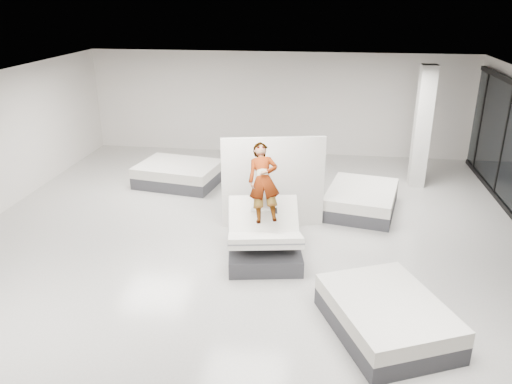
# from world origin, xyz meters

# --- Properties ---
(room) EXTENTS (14.00, 14.04, 3.20)m
(room) POSITION_xyz_m (0.00, 0.00, 1.60)
(room) COLOR beige
(room) RESTS_ON ground
(hero_bed) EXTENTS (1.65, 2.02, 1.15)m
(hero_bed) POSITION_xyz_m (0.42, 0.03, 0.36)
(hero_bed) COLOR #323337
(hero_bed) RESTS_ON floor
(person) EXTENTS (0.85, 1.59, 1.35)m
(person) POSITION_xyz_m (0.36, 0.35, 1.17)
(person) COLOR slate
(person) RESTS_ON hero_bed
(remote) EXTENTS (0.07, 0.15, 0.08)m
(remote) POSITION_xyz_m (0.64, 0.04, 0.98)
(remote) COLOR black
(remote) RESTS_ON person
(divider_panel) EXTENTS (2.20, 0.57, 2.03)m
(divider_panel) POSITION_xyz_m (0.43, 1.46, 1.01)
(divider_panel) COLOR silver
(divider_panel) RESTS_ON floor
(flat_bed_right_far) EXTENTS (1.89, 2.28, 0.55)m
(flat_bed_right_far) POSITION_xyz_m (2.44, 2.56, 0.28)
(flat_bed_right_far) COLOR #323337
(flat_bed_right_far) RESTS_ON floor
(flat_bed_right_near) EXTENTS (2.19, 2.45, 0.55)m
(flat_bed_right_near) POSITION_xyz_m (2.54, -2.08, 0.28)
(flat_bed_right_near) COLOR #323337
(flat_bed_right_near) RESTS_ON floor
(flat_bed_left_far) EXTENTS (2.31, 1.88, 0.57)m
(flat_bed_left_far) POSITION_xyz_m (-2.37, 3.72, 0.29)
(flat_bed_left_far) COLOR #323337
(flat_bed_left_far) RESTS_ON floor
(column) EXTENTS (0.40, 0.40, 3.20)m
(column) POSITION_xyz_m (4.00, 4.50, 1.60)
(column) COLOR beige
(column) RESTS_ON floor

